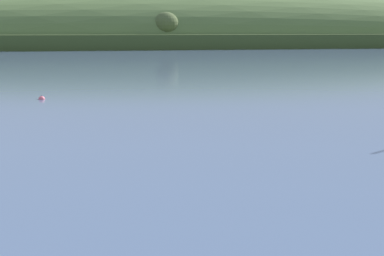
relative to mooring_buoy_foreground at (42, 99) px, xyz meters
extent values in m
cube|color=#3C4E24|center=(29.04, 143.56, 2.31)|extent=(450.98, 53.87, 4.61)
ellipsoid|color=#56703D|center=(69.09, 159.28, 0.00)|extent=(361.18, 65.43, 39.80)
sphere|color=#4C5B33|center=(37.87, 135.52, 7.61)|extent=(8.57, 8.57, 8.57)
sphere|color=#E06675|center=(0.00, 0.00, 0.00)|extent=(0.60, 0.60, 0.60)
cylinder|color=black|center=(0.00, 0.00, 0.34)|extent=(0.04, 0.04, 0.08)
camera|label=1|loc=(1.09, -54.85, 6.37)|focal=54.46mm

